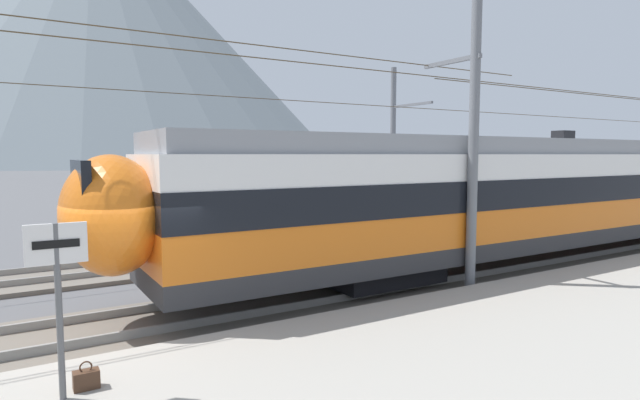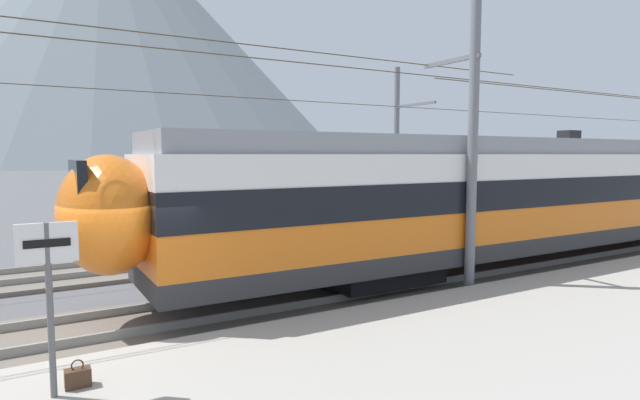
% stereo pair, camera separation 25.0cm
% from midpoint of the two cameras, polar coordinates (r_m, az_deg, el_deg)
% --- Properties ---
extents(ground_plane, '(400.00, 400.00, 0.00)m').
position_cam_midpoint_polar(ground_plane, '(10.23, -21.74, -14.70)').
color(ground_plane, '#565659').
extents(track_near, '(120.00, 3.00, 0.28)m').
position_cam_midpoint_polar(track_near, '(10.80, -22.32, -13.27)').
color(track_near, '#6B6359').
rests_on(track_near, ground).
extents(track_far, '(120.00, 3.00, 0.28)m').
position_cam_midpoint_polar(track_far, '(15.96, -25.37, -7.46)').
color(track_far, '#6B6359').
rests_on(track_far, ground).
extents(train_near_platform, '(30.67, 2.85, 4.27)m').
position_cam_midpoint_polar(train_near_platform, '(19.04, 26.39, 1.03)').
color(train_near_platform, '#2D2D30').
rests_on(train_near_platform, track_near).
extents(train_far_track, '(24.18, 2.95, 4.27)m').
position_cam_midpoint_polar(train_far_track, '(24.72, 19.74, 2.05)').
color(train_far_track, '#2D2D30').
rests_on(train_far_track, track_far).
extents(catenary_mast_mid, '(40.76, 1.84, 7.56)m').
position_cam_midpoint_polar(catenary_mast_mid, '(12.79, 15.77, 7.28)').
color(catenary_mast_mid, slate).
rests_on(catenary_mast_mid, ground).
extents(catenary_mast_far_side, '(40.76, 2.56, 7.15)m').
position_cam_midpoint_polar(catenary_mast_far_side, '(22.76, 8.04, 5.94)').
color(catenary_mast_far_side, slate).
rests_on(catenary_mast_far_side, ground).
extents(platform_sign, '(0.70, 0.08, 2.22)m').
position_cam_midpoint_polar(platform_sign, '(7.18, -27.98, -6.98)').
color(platform_sign, '#59595B').
rests_on(platform_sign, platform_slab).
extents(handbag_near_sign, '(0.32, 0.18, 0.37)m').
position_cam_midpoint_polar(handbag_near_sign, '(7.79, -25.34, -17.50)').
color(handbag_near_sign, '#472D1E').
rests_on(handbag_near_sign, platform_slab).
extents(mountain_central_peak, '(176.67, 176.67, 94.81)m').
position_cam_midpoint_polar(mountain_central_peak, '(213.40, -23.40, 16.56)').
color(mountain_central_peak, slate).
rests_on(mountain_central_peak, ground).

